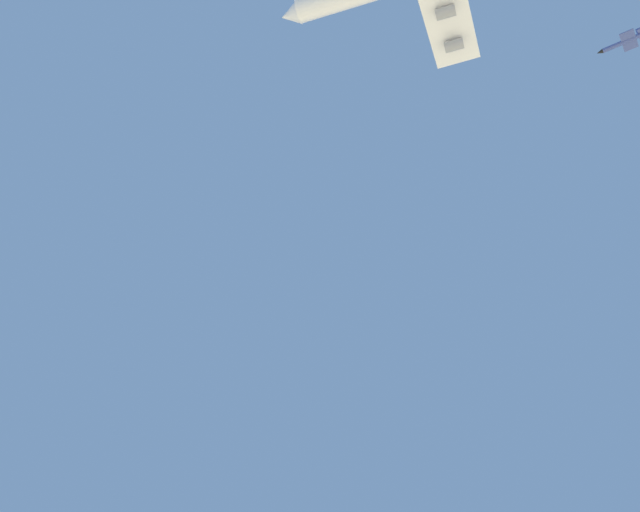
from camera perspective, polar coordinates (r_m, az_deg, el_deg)
The scene contains 1 object.
chase_jet_left_wing at distance 250.99m, azimuth 23.70°, elevation 15.81°, with size 10.14×14.61×4.00m.
Camera 1 is at (34.74, 106.39, 2.38)m, focal length 38.91 mm.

